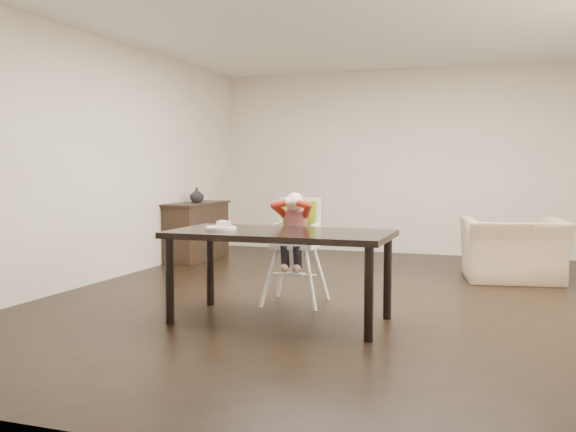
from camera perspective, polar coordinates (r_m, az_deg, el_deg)
name	(u,v)px	position (r m, az deg, el deg)	size (l,w,h in m)	color
ground	(366,300)	(6.25, 6.92, -7.41)	(7.00, 7.00, 0.00)	black
room_walls	(367,105)	(6.15, 7.08, 9.78)	(6.02, 7.02, 2.71)	beige
dining_table	(280,241)	(5.25, -0.70, -2.20)	(1.80, 0.90, 0.75)	black
high_chair	(296,225)	(5.96, 0.72, -0.83)	(0.45, 0.45, 1.04)	white
plate	(222,227)	(5.38, -5.91, -0.94)	(0.28, 0.28, 0.07)	white
armchair	(513,239)	(7.58, 19.40, -1.95)	(1.08, 0.70, 0.94)	tan
sideboard	(197,231)	(8.91, -8.08, -1.32)	(0.44, 1.26, 0.79)	black
vase	(197,195)	(8.88, -8.11, 1.84)	(0.20, 0.20, 0.20)	#99999E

